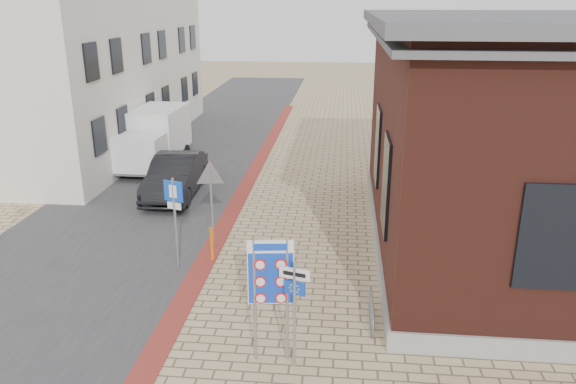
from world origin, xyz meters
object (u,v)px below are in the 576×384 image
at_px(essen_sign, 295,299).
at_px(parking_sign, 174,207).
at_px(box_truck, 155,138).
at_px(border_sign, 271,275).
at_px(bollard, 212,244).
at_px(sedan, 176,176).

bearing_deg(essen_sign, parking_sign, 146.96).
relative_size(box_truck, essen_sign, 2.08).
distance_m(border_sign, essen_sign, 0.66).
relative_size(essen_sign, bollard, 2.31).
distance_m(box_truck, parking_sign, 10.55).
distance_m(border_sign, bollard, 5.25).
bearing_deg(bollard, essen_sign, -59.22).
bearing_deg(essen_sign, sedan, 134.00).
bearing_deg(box_truck, parking_sign, -67.16).
xyz_separation_m(parking_sign, bollard, (0.87, 0.50, -1.29)).
height_order(parking_sign, bollard, parking_sign).
distance_m(box_truck, essen_sign, 15.90).
height_order(sedan, box_truck, box_truck).
xyz_separation_m(border_sign, essen_sign, (0.50, -0.20, -0.39)).
bearing_deg(parking_sign, box_truck, 128.20).
bearing_deg(border_sign, box_truck, 109.55).
bearing_deg(parking_sign, bollard, 46.83).
height_order(border_sign, parking_sign, border_sign).
height_order(sedan, parking_sign, parking_sign).
bearing_deg(bollard, sedan, 115.87).
bearing_deg(parking_sign, border_sign, -34.73).
bearing_deg(bollard, border_sign, -62.93).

